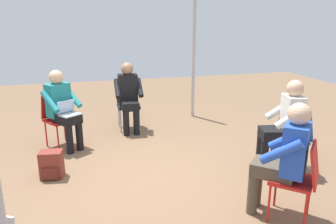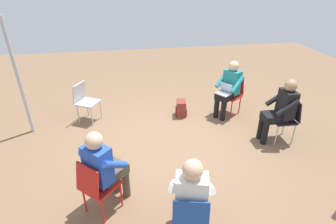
{
  "view_description": "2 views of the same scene",
  "coord_description": "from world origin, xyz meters",
  "px_view_note": "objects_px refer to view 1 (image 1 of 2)",
  "views": [
    {
      "loc": [
        3.79,
        -0.68,
        2.01
      ],
      "look_at": [
        0.15,
        0.31,
        0.92
      ],
      "focal_mm": 35.0,
      "sensor_mm": 36.0,
      "label": 1
    },
    {
      "loc": [
        0.82,
        3.96,
        2.89
      ],
      "look_at": [
        0.1,
        -0.25,
        0.58
      ],
      "focal_mm": 28.0,
      "sensor_mm": 36.0,
      "label": 2
    }
  ],
  "objects_px": {
    "backpack_near_laptop_user": "(52,166)",
    "chair_north": "(295,134)",
    "chair_southwest": "(57,116)",
    "chair_west": "(128,102)",
    "person_in_white": "(285,121)",
    "person_in_blue": "(285,155)",
    "person_with_laptop": "(62,106)",
    "person_in_black": "(129,94)",
    "chair_northeast": "(300,176)"
  },
  "relations": [
    {
      "from": "chair_north",
      "to": "backpack_near_laptop_user",
      "type": "distance_m",
      "value": 3.25
    },
    {
      "from": "chair_northeast",
      "to": "person_in_white",
      "type": "bearing_deg",
      "value": 17.11
    },
    {
      "from": "chair_southwest",
      "to": "person_with_laptop",
      "type": "height_order",
      "value": "person_with_laptop"
    },
    {
      "from": "chair_southwest",
      "to": "person_in_blue",
      "type": "xyz_separation_m",
      "value": [
        2.69,
        2.31,
        0.2
      ]
    },
    {
      "from": "person_in_blue",
      "to": "person_with_laptop",
      "type": "bearing_deg",
      "value": 84.54
    },
    {
      "from": "person_in_black",
      "to": "person_in_white",
      "type": "bearing_deg",
      "value": 131.36
    },
    {
      "from": "chair_northeast",
      "to": "person_in_white",
      "type": "distance_m",
      "value": 1.24
    },
    {
      "from": "person_in_blue",
      "to": "person_in_white",
      "type": "bearing_deg",
      "value": 9.38
    },
    {
      "from": "chair_west",
      "to": "person_in_white",
      "type": "height_order",
      "value": "person_in_white"
    },
    {
      "from": "backpack_near_laptop_user",
      "to": "chair_north",
      "type": "bearing_deg",
      "value": 79.41
    },
    {
      "from": "person_in_white",
      "to": "chair_northeast",
      "type": "bearing_deg",
      "value": 167.75
    },
    {
      "from": "person_in_white",
      "to": "backpack_near_laptop_user",
      "type": "height_order",
      "value": "person_in_white"
    },
    {
      "from": "chair_west",
      "to": "person_in_white",
      "type": "bearing_deg",
      "value": 129.18
    },
    {
      "from": "chair_west",
      "to": "person_in_white",
      "type": "xyz_separation_m",
      "value": [
        2.29,
        1.75,
        0.2
      ]
    },
    {
      "from": "chair_northeast",
      "to": "person_in_black",
      "type": "relative_size",
      "value": 0.69
    },
    {
      "from": "chair_southwest",
      "to": "chair_west",
      "type": "bearing_deg",
      "value": 170.77
    },
    {
      "from": "person_in_black",
      "to": "backpack_near_laptop_user",
      "type": "distance_m",
      "value": 2.09
    },
    {
      "from": "person_in_white",
      "to": "backpack_near_laptop_user",
      "type": "relative_size",
      "value": 3.44
    },
    {
      "from": "chair_southwest",
      "to": "person_in_white",
      "type": "xyz_separation_m",
      "value": [
        1.71,
        2.98,
        0.2
      ]
    },
    {
      "from": "chair_west",
      "to": "person_in_black",
      "type": "relative_size",
      "value": 0.69
    },
    {
      "from": "chair_west",
      "to": "person_with_laptop",
      "type": "relative_size",
      "value": 0.69
    },
    {
      "from": "chair_northeast",
      "to": "backpack_near_laptop_user",
      "type": "distance_m",
      "value": 2.99
    },
    {
      "from": "person_in_white",
      "to": "backpack_near_laptop_user",
      "type": "bearing_deg",
      "value": 93.79
    },
    {
      "from": "chair_west",
      "to": "chair_north",
      "type": "height_order",
      "value": "same"
    },
    {
      "from": "chair_northeast",
      "to": "backpack_near_laptop_user",
      "type": "xyz_separation_m",
      "value": [
        -1.65,
        -2.47,
        -0.34
      ]
    },
    {
      "from": "person_in_black",
      "to": "person_in_white",
      "type": "xyz_separation_m",
      "value": [
        2.13,
        1.76,
        0.0
      ]
    },
    {
      "from": "chair_west",
      "to": "backpack_near_laptop_user",
      "type": "xyz_separation_m",
      "value": [
        1.74,
        -1.26,
        -0.34
      ]
    },
    {
      "from": "person_in_blue",
      "to": "backpack_near_laptop_user",
      "type": "xyz_separation_m",
      "value": [
        -1.53,
        -2.35,
        -0.54
      ]
    },
    {
      "from": "chair_west",
      "to": "person_in_blue",
      "type": "height_order",
      "value": "person_in_blue"
    },
    {
      "from": "chair_west",
      "to": "chair_north",
      "type": "relative_size",
      "value": 1.0
    },
    {
      "from": "chair_north",
      "to": "chair_southwest",
      "type": "bearing_deg",
      "value": 75.07
    },
    {
      "from": "chair_southwest",
      "to": "backpack_near_laptop_user",
      "type": "relative_size",
      "value": 2.36
    },
    {
      "from": "person_with_laptop",
      "to": "backpack_near_laptop_user",
      "type": "relative_size",
      "value": 3.44
    },
    {
      "from": "chair_west",
      "to": "chair_southwest",
      "type": "distance_m",
      "value": 1.36
    },
    {
      "from": "person_in_blue",
      "to": "chair_southwest",
      "type": "bearing_deg",
      "value": 84.24
    },
    {
      "from": "chair_west",
      "to": "chair_northeast",
      "type": "xyz_separation_m",
      "value": [
        3.39,
        1.21,
        0.0
      ]
    },
    {
      "from": "chair_west",
      "to": "backpack_near_laptop_user",
      "type": "distance_m",
      "value": 2.18
    },
    {
      "from": "chair_north",
      "to": "person_in_white",
      "type": "relative_size",
      "value": 0.69
    },
    {
      "from": "chair_northeast",
      "to": "person_with_laptop",
      "type": "relative_size",
      "value": 0.69
    },
    {
      "from": "person_with_laptop",
      "to": "backpack_near_laptop_user",
      "type": "bearing_deg",
      "value": 47.37
    },
    {
      "from": "chair_southwest",
      "to": "person_in_blue",
      "type": "bearing_deg",
      "value": 95.87
    },
    {
      "from": "person_in_black",
      "to": "chair_west",
      "type": "bearing_deg",
      "value": -90.0
    },
    {
      "from": "chair_north",
      "to": "chair_southwest",
      "type": "height_order",
      "value": "same"
    },
    {
      "from": "chair_west",
      "to": "person_in_blue",
      "type": "bearing_deg",
      "value": 110.16
    },
    {
      "from": "chair_west",
      "to": "chair_northeast",
      "type": "bearing_deg",
      "value": 111.41
    },
    {
      "from": "person_with_laptop",
      "to": "person_in_white",
      "type": "bearing_deg",
      "value": 116.6
    },
    {
      "from": "person_with_laptop",
      "to": "chair_west",
      "type": "bearing_deg",
      "value": 177.96
    },
    {
      "from": "person_in_black",
      "to": "person_in_white",
      "type": "distance_m",
      "value": 2.76
    },
    {
      "from": "chair_northeast",
      "to": "person_in_white",
      "type": "relative_size",
      "value": 0.69
    },
    {
      "from": "person_with_laptop",
      "to": "person_in_blue",
      "type": "height_order",
      "value": "same"
    }
  ]
}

